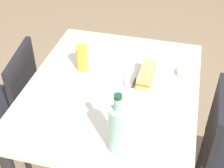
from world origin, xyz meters
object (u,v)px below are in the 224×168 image
at_px(dining_table, 112,102).
at_px(plate_near, 146,81).
at_px(chair_far, 13,102).
at_px(water_bottle, 117,129).
at_px(baguette_sandwich_near, 146,75).
at_px(knife_near, 136,79).
at_px(beer_glass, 82,58).
at_px(olive_bowl, 187,73).

distance_m(dining_table, plate_near, 0.22).
relative_size(chair_far, water_bottle, 2.81).
distance_m(baguette_sandwich_near, knife_near, 0.06).
relative_size(chair_far, knife_near, 4.69).
distance_m(knife_near, beer_glass, 0.32).
xyz_separation_m(plate_near, knife_near, (-0.01, 0.05, 0.01)).
bearing_deg(baguette_sandwich_near, plate_near, 0.00).
bearing_deg(water_bottle, baguette_sandwich_near, -5.24).
xyz_separation_m(beer_glass, olive_bowl, (0.08, -0.58, -0.06)).
xyz_separation_m(plate_near, water_bottle, (-0.48, 0.04, 0.11)).
bearing_deg(baguette_sandwich_near, dining_table, 116.89).
xyz_separation_m(plate_near, olive_bowl, (0.12, -0.21, 0.01)).
distance_m(dining_table, knife_near, 0.19).
relative_size(baguette_sandwich_near, water_bottle, 0.67).
relative_size(knife_near, beer_glass, 1.24).
xyz_separation_m(chair_far, plate_near, (0.07, -0.81, 0.27)).
relative_size(plate_near, knife_near, 1.34).
height_order(plate_near, water_bottle, water_bottle).
xyz_separation_m(baguette_sandwich_near, beer_glass, (0.03, 0.37, 0.02)).
bearing_deg(knife_near, beer_glass, 82.31).
xyz_separation_m(chair_far, knife_near, (0.06, -0.76, 0.28)).
xyz_separation_m(dining_table, chair_far, (0.01, 0.65, -0.15)).
bearing_deg(water_bottle, knife_near, 1.30).
distance_m(water_bottle, beer_glass, 0.61).
bearing_deg(knife_near, baguette_sandwich_near, -80.45).
bearing_deg(water_bottle, plate_near, -5.24).
distance_m(water_bottle, olive_bowl, 0.66).
height_order(knife_near, water_bottle, water_bottle).
height_order(beer_glass, olive_bowl, beer_glass).
bearing_deg(beer_glass, baguette_sandwich_near, -95.14).
bearing_deg(beer_glass, plate_near, -95.14).
distance_m(baguette_sandwich_near, beer_glass, 0.37).
bearing_deg(dining_table, knife_near, -56.09).
distance_m(chair_far, plate_near, 0.86).
height_order(dining_table, knife_near, knife_near).
relative_size(chair_far, olive_bowl, 7.78).
height_order(dining_table, water_bottle, water_bottle).
xyz_separation_m(water_bottle, beer_glass, (0.51, 0.33, -0.05)).
relative_size(baguette_sandwich_near, olive_bowl, 1.87).
bearing_deg(chair_far, plate_near, -84.84).
relative_size(dining_table, plate_near, 4.47).
bearing_deg(chair_far, knife_near, -85.16).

